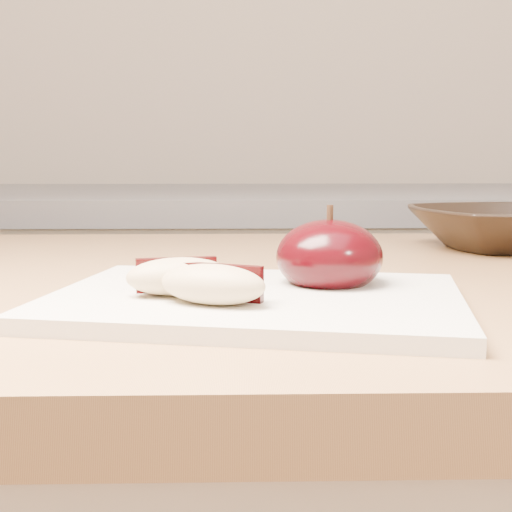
{
  "coord_description": "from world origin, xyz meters",
  "views": [
    {
      "loc": [
        0.01,
        -0.12,
        1.0
      ],
      "look_at": [
        0.02,
        0.35,
        0.94
      ],
      "focal_mm": 50.0,
      "sensor_mm": 36.0,
      "label": 1
    }
  ],
  "objects": [
    {
      "name": "apple_wedge_a",
      "position": [
        -0.03,
        0.35,
        0.92
      ],
      "size": [
        0.07,
        0.05,
        0.03
      ],
      "rotation": [
        0.0,
        0.0,
        0.2
      ],
      "color": "tan",
      "rests_on": "cutting_board"
    },
    {
      "name": "cutting_board",
      "position": [
        0.02,
        0.35,
        0.91
      ],
      "size": [
        0.31,
        0.25,
        0.01
      ],
      "primitive_type": "cube",
      "rotation": [
        0.0,
        0.0,
        -0.2
      ],
      "color": "beige",
      "rests_on": "island_counter"
    },
    {
      "name": "apple_wedge_b",
      "position": [
        -0.0,
        0.32,
        0.92
      ],
      "size": [
        0.08,
        0.06,
        0.03
      ],
      "rotation": [
        0.0,
        0.0,
        -0.4
      ],
      "color": "tan",
      "rests_on": "cutting_board"
    },
    {
      "name": "back_cabinet",
      "position": [
        0.0,
        1.2,
        0.47
      ],
      "size": [
        2.4,
        0.62,
        0.94
      ],
      "color": "silver",
      "rests_on": "ground"
    },
    {
      "name": "bowl",
      "position": [
        0.3,
        0.66,
        0.92
      ],
      "size": [
        0.22,
        0.22,
        0.05
      ],
      "primitive_type": "imported",
      "rotation": [
        0.0,
        0.0,
        0.18
      ],
      "color": "black",
      "rests_on": "island_counter"
    },
    {
      "name": "apple_half",
      "position": [
        0.08,
        0.39,
        0.93
      ],
      "size": [
        0.1,
        0.1,
        0.06
      ],
      "rotation": [
        0.0,
        0.0,
        -0.4
      ],
      "color": "black",
      "rests_on": "cutting_board"
    }
  ]
}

